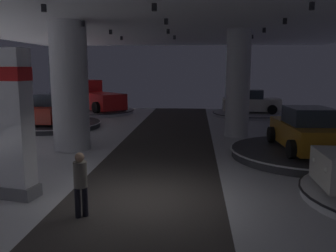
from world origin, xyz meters
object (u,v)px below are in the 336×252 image
(column_left, at_px, (70,87))
(column_right, at_px, (238,84))
(display_car_far_left, at_px, (52,110))
(display_platform_deep_right, at_px, (250,114))
(display_platform_mid_right, at_px, (305,153))
(display_platform_deep_left, at_px, (98,111))
(pickup_truck_deep_left, at_px, (95,98))
(brand_sign_pylon, at_px, (11,122))
(display_car_mid_right, at_px, (306,131))
(display_platform_far_left, at_px, (53,124))
(display_car_deep_right, at_px, (250,102))
(visitor_walking_near, at_px, (80,181))

(column_left, relative_size, column_right, 1.00)
(display_car_far_left, relative_size, display_platform_deep_right, 0.76)
(column_right, relative_size, display_platform_mid_right, 0.93)
(column_left, relative_size, display_platform_deep_left, 0.97)
(display_platform_mid_right, bearing_deg, display_car_far_left, 154.22)
(pickup_truck_deep_left, xyz_separation_m, display_car_far_left, (-0.62, -7.00, -0.14))
(brand_sign_pylon, relative_size, display_platform_deep_right, 0.72)
(column_left, relative_size, brand_sign_pylon, 1.35)
(pickup_truck_deep_left, bearing_deg, display_car_mid_right, -47.10)
(display_platform_deep_left, xyz_separation_m, display_platform_far_left, (-0.85, -6.74, 0.02))
(brand_sign_pylon, xyz_separation_m, display_platform_far_left, (-3.65, 11.41, -1.92))
(display_car_mid_right, height_order, display_platform_far_left, display_car_mid_right)
(brand_sign_pylon, relative_size, display_car_far_left, 0.94)
(display_platform_mid_right, bearing_deg, pickup_truck_deep_left, 132.96)
(column_left, distance_m, display_platform_deep_right, 15.51)
(column_right, relative_size, display_car_deep_right, 1.28)
(display_car_mid_right, bearing_deg, display_platform_far_left, 154.00)
(display_platform_deep_left, bearing_deg, display_car_far_left, -97.15)
(display_car_mid_right, bearing_deg, display_platform_deep_left, 132.86)
(brand_sign_pylon, distance_m, visitor_walking_near, 2.81)
(column_left, bearing_deg, pickup_truck_deep_left, 101.51)
(display_platform_mid_right, xyz_separation_m, display_platform_far_left, (-12.97, 6.30, -0.01))
(column_left, xyz_separation_m, display_platform_deep_left, (-2.31, 12.25, -2.59))
(display_car_mid_right, xyz_separation_m, display_platform_far_left, (-12.97, 6.33, -0.92))
(column_right, distance_m, brand_sign_pylon, 11.87)
(display_platform_mid_right, xyz_separation_m, visitor_walking_near, (-7.06, -6.28, 0.72))
(visitor_walking_near, bearing_deg, display_car_mid_right, 41.49)
(column_right, distance_m, display_platform_far_left, 11.21)
(pickup_truck_deep_left, xyz_separation_m, visitor_walking_near, (5.29, -19.54, -0.31))
(brand_sign_pylon, bearing_deg, visitor_walking_near, -27.15)
(brand_sign_pylon, distance_m, pickup_truck_deep_left, 18.64)
(column_left, xyz_separation_m, visitor_walking_near, (2.75, -7.06, -1.84))
(column_left, bearing_deg, display_platform_deep_right, 51.37)
(column_left, relative_size, display_car_far_left, 1.27)
(display_car_far_left, xyz_separation_m, display_car_deep_right, (12.68, 6.47, -0.07))
(display_car_far_left, bearing_deg, display_car_mid_right, -25.89)
(brand_sign_pylon, relative_size, display_car_mid_right, 0.94)
(display_platform_deep_left, bearing_deg, column_left, -79.30)
(display_platform_deep_left, relative_size, display_platform_deep_right, 1.00)
(display_platform_mid_right, relative_size, display_car_deep_right, 1.37)
(display_car_deep_right, bearing_deg, display_platform_far_left, -153.07)
(brand_sign_pylon, height_order, display_car_deep_right, brand_sign_pylon)
(display_car_deep_right, bearing_deg, display_platform_mid_right, -88.68)
(display_platform_deep_left, bearing_deg, pickup_truck_deep_left, 135.05)
(display_platform_mid_right, height_order, display_platform_deep_right, display_platform_mid_right)
(column_left, distance_m, display_platform_deep_left, 12.73)
(display_platform_deep_left, height_order, pickup_truck_deep_left, pickup_truck_deep_left)
(display_platform_mid_right, bearing_deg, brand_sign_pylon, -151.26)
(display_platform_deep_left, bearing_deg, column_right, -41.18)
(column_right, height_order, display_car_mid_right, column_right)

